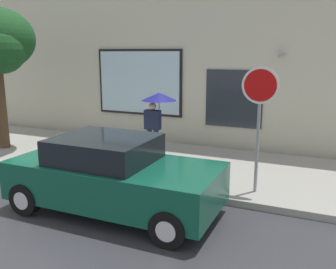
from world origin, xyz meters
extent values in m
plane|color=#333338|center=(0.00, 0.00, 0.00)|extent=(60.00, 60.00, 0.00)
cube|color=gray|center=(0.00, 3.00, 0.07)|extent=(20.00, 4.00, 0.15)
cube|color=beige|center=(0.00, 5.50, 3.50)|extent=(20.00, 0.40, 7.00)
cube|color=black|center=(-1.05, 5.27, 2.11)|extent=(3.20, 0.06, 2.26)
cube|color=silver|center=(-1.05, 5.24, 2.11)|extent=(3.04, 0.03, 2.10)
cube|color=#262B33|center=(2.30, 5.28, 1.70)|extent=(1.80, 0.04, 1.80)
cone|color=#99999E|center=(3.70, 5.15, 3.10)|extent=(0.22, 0.24, 0.24)
cube|color=#0F4C38|center=(1.29, -0.15, 0.64)|extent=(4.15, 1.85, 0.76)
cube|color=black|center=(1.08, -0.15, 1.26)|extent=(1.87, 1.63, 0.48)
cylinder|color=black|center=(2.82, 0.70, 0.32)|extent=(0.64, 0.22, 0.64)
cylinder|color=silver|center=(2.82, 0.70, 0.32)|extent=(0.35, 0.24, 0.35)
cylinder|color=black|center=(2.82, -1.00, 0.32)|extent=(0.64, 0.22, 0.64)
cylinder|color=silver|center=(2.82, -1.00, 0.32)|extent=(0.35, 0.24, 0.35)
cylinder|color=black|center=(-0.23, 0.70, 0.32)|extent=(0.64, 0.22, 0.64)
cylinder|color=silver|center=(-0.23, 0.70, 0.32)|extent=(0.35, 0.24, 0.35)
cylinder|color=black|center=(-0.23, -1.00, 0.32)|extent=(0.64, 0.22, 0.64)
cylinder|color=silver|center=(-0.23, -1.00, 0.32)|extent=(0.35, 0.24, 0.35)
cylinder|color=white|center=(-1.52, 2.06, 0.47)|extent=(0.22, 0.22, 0.64)
sphere|color=#BBBBB7|center=(-1.52, 2.06, 0.79)|extent=(0.23, 0.23, 0.23)
cylinder|color=#BBBBB7|center=(-1.52, 1.90, 0.50)|extent=(0.09, 0.12, 0.09)
cylinder|color=#BBBBB7|center=(-1.52, 2.22, 0.50)|extent=(0.09, 0.12, 0.09)
cylinder|color=white|center=(-1.52, 2.06, 0.18)|extent=(0.30, 0.30, 0.06)
cylinder|color=black|center=(0.33, 3.29, 0.55)|extent=(0.14, 0.14, 0.79)
cylinder|color=black|center=(0.54, 3.29, 0.55)|extent=(0.14, 0.14, 0.79)
cube|color=#191E38|center=(0.44, 3.29, 1.23)|extent=(0.46, 0.22, 0.56)
sphere|color=tan|center=(0.44, 3.29, 1.62)|extent=(0.22, 0.22, 0.22)
cylinder|color=#4C4C51|center=(0.65, 3.29, 1.48)|extent=(0.02, 0.02, 0.90)
cone|color=navy|center=(0.65, 3.29, 1.90)|extent=(1.00, 1.00, 0.22)
cylinder|color=#4C3823|center=(-4.33, 2.27, 1.48)|extent=(0.31, 0.31, 2.67)
sphere|color=#19471E|center=(-3.76, 1.95, 3.20)|extent=(1.39, 1.39, 1.39)
cylinder|color=gray|center=(3.72, 1.66, 1.48)|extent=(0.07, 0.07, 2.66)
cylinder|color=white|center=(3.72, 1.62, 2.46)|extent=(0.76, 0.02, 0.76)
cylinder|color=red|center=(3.72, 1.60, 2.46)|extent=(0.66, 0.02, 0.66)
camera|label=1|loc=(5.00, -5.96, 3.10)|focal=38.97mm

